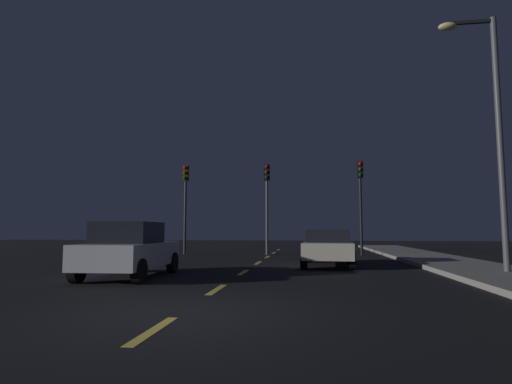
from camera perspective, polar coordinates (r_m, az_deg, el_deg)
name	(u,v)px	position (r m, az deg, el deg)	size (l,w,h in m)	color
ground_plane	(246,271)	(13.81, -1.38, -10.95)	(80.00, 80.00, 0.00)	black
sidewalk_curb_right	(485,271)	(14.68, 29.44, -9.64)	(3.00, 40.00, 0.15)	gray
lane_stripe_nearest	(153,330)	(5.93, -14.19, -18.27)	(0.16, 1.60, 0.01)	#EACC4C
lane_stripe_second	(217,289)	(9.52, -5.53, -13.44)	(0.16, 1.60, 0.01)	#EACC4C
lane_stripe_third	(243,272)	(13.22, -1.78, -11.18)	(0.16, 1.60, 0.01)	#EACC4C
lane_stripe_fourth	(258,263)	(16.97, 0.29, -9.90)	(0.16, 1.60, 0.01)	#EACC4C
lane_stripe_fifth	(267,257)	(20.73, 1.61, -9.07)	(0.16, 1.60, 0.01)	#EACC4C
lane_stripe_sixth	(274,253)	(24.51, 2.51, -8.50)	(0.16, 1.60, 0.01)	#EACC4C
lane_stripe_seventh	(279,250)	(28.29, 3.18, -8.08)	(0.16, 1.60, 0.01)	#EACC4C
traffic_signal_left	(185,192)	(23.38, -9.87, 0.05)	(0.32, 0.38, 5.03)	#2D2D30
traffic_signal_center	(267,191)	(22.45, 1.53, 0.12)	(0.32, 0.38, 4.99)	#4C4C51
traffic_signal_right	(360,189)	(22.50, 14.43, 0.37)	(0.32, 0.38, 5.05)	black
car_stopped_ahead	(328,247)	(15.75, 10.09, -7.59)	(2.07, 4.02, 1.37)	beige
car_adjacent_lane	(130,250)	(12.28, -17.28, -7.73)	(1.98, 3.96, 1.57)	silver
street_lamp_right	(490,120)	(14.32, 30.01, 8.79)	(1.71, 0.36, 7.87)	#4C4C51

